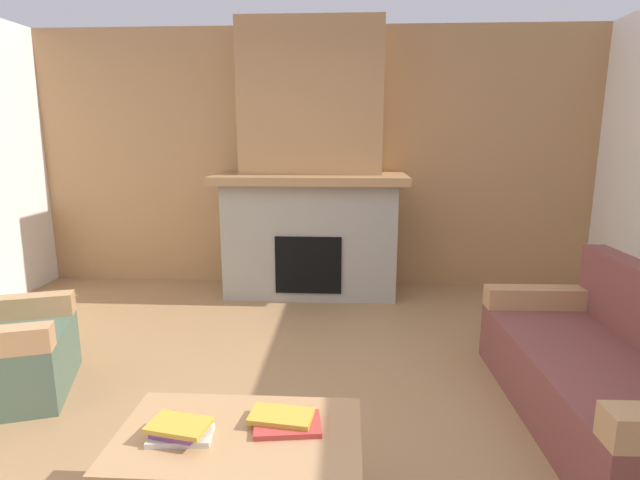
{
  "coord_description": "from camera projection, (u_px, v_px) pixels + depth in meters",
  "views": [
    {
      "loc": [
        0.38,
        -2.46,
        1.63
      ],
      "look_at": [
        0.18,
        1.1,
        0.87
      ],
      "focal_mm": 28.29,
      "sensor_mm": 36.0,
      "label": 1
    }
  ],
  "objects": [
    {
      "name": "couch",
      "position": [
        611.0,
        376.0,
        2.85
      ],
      "size": [
        0.88,
        1.82,
        0.85
      ],
      "color": "brown",
      "rests_on": "ground"
    },
    {
      "name": "coffee_table",
      "position": [
        239.0,
        444.0,
        2.07
      ],
      "size": [
        1.0,
        0.6,
        0.43
      ],
      "color": "tan",
      "rests_on": "ground"
    },
    {
      "name": "wall_back_wood_panel",
      "position": [
        313.0,
        160.0,
        5.41
      ],
      "size": [
        6.0,
        0.12,
        2.7
      ],
      "primitive_type": "cube",
      "color": "#A87A4C",
      "rests_on": "ground"
    },
    {
      "name": "ground",
      "position": [
        276.0,
        437.0,
        2.76
      ],
      "size": [
        9.0,
        9.0,
        0.0
      ],
      "primitive_type": "plane",
      "color": "#9E754C"
    },
    {
      "name": "fireplace",
      "position": [
        311.0,
        180.0,
        5.08
      ],
      "size": [
        1.9,
        0.82,
        2.7
      ],
      "color": "gray",
      "rests_on": "ground"
    },
    {
      "name": "book_stack_center",
      "position": [
        285.0,
        421.0,
        2.11
      ],
      "size": [
        0.32,
        0.23,
        0.05
      ],
      "color": "#B23833",
      "rests_on": "coffee_table"
    },
    {
      "name": "book_stack_near_edge",
      "position": [
        180.0,
        430.0,
        2.02
      ],
      "size": [
        0.27,
        0.22,
        0.07
      ],
      "color": "beige",
      "rests_on": "coffee_table"
    }
  ]
}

